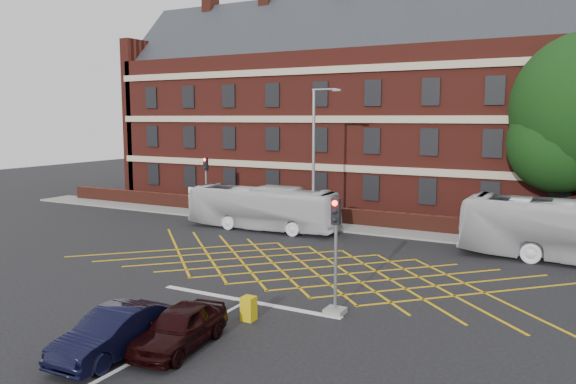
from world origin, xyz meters
The scene contains 15 objects.
ground centered at (0.00, 0.00, 0.00)m, with size 120.00×120.00×0.00m, color black.
victorian_building centered at (0.25, 22.00, 7.84)m, with size 51.00×12.17×20.40m.
boundary_wall centered at (0.00, 13.00, 0.55)m, with size 56.00×0.50×1.10m, color #4C1E14.
far_pavement centered at (0.00, 12.00, 0.06)m, with size 60.00×3.00×0.12m, color slate.
box_junction_hatching centered at (0.00, 2.00, 0.01)m, with size 11.50×0.12×0.02m, color #CC990C.
stop_line centered at (0.00, -3.50, 0.01)m, with size 8.00×0.30×0.02m, color silver.
centre_line centered at (0.00, -10.00, 0.01)m, with size 0.15×14.00×0.02m, color silver.
bus_left centered at (-6.73, 8.94, 1.40)m, with size 2.35×10.02×2.79m, color silver.
car_navy centered at (-0.87, -9.59, 0.70)m, with size 1.49×4.27×1.41m, color black.
car_maroon centered at (0.56, -8.27, 0.67)m, with size 1.59×3.95×1.34m, color black.
traffic_light_near centered at (3.58, -3.16, 1.76)m, with size 0.70×0.70×4.27m.
traffic_light_far centered at (-12.83, 11.18, 1.76)m, with size 0.70×0.70×4.27m.
street_lamp centered at (-3.34, 9.47, 3.03)m, with size 2.25×1.00×8.84m.
direction_signs centered at (-13.47, 10.68, 1.38)m, with size 1.10×0.16×2.20m.
utility_cabinet centered at (1.16, -5.23, 0.43)m, with size 0.45×0.45×0.87m, color gold.
Camera 1 is at (11.45, -21.38, 7.15)m, focal length 35.00 mm.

